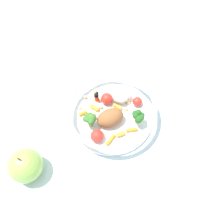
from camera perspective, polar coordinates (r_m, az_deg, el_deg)
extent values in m
plane|color=silver|center=(0.67, -0.77, -1.87)|extent=(2.40, 2.40, 0.00)
cylinder|color=white|center=(0.67, 0.00, -1.12)|extent=(0.23, 0.23, 0.01)
torus|color=white|center=(0.63, 0.00, 0.95)|extent=(0.24, 0.24, 0.01)
ellipsoid|color=brown|center=(0.64, -0.41, -1.29)|extent=(0.08, 0.09, 0.04)
cylinder|color=#8EB766|center=(0.65, 5.96, -1.84)|extent=(0.01, 0.01, 0.03)
sphere|color=#23561E|center=(0.63, 5.43, -0.37)|extent=(0.02, 0.02, 0.02)
sphere|color=#23561E|center=(0.62, 5.48, -0.92)|extent=(0.02, 0.02, 0.02)
sphere|color=#23561E|center=(0.62, 6.16, -1.66)|extent=(0.02, 0.02, 0.02)
sphere|color=#23561E|center=(0.62, 6.80, -1.27)|extent=(0.02, 0.02, 0.02)
sphere|color=#23561E|center=(0.63, 6.93, -0.75)|extent=(0.02, 0.02, 0.02)
sphere|color=#23561E|center=(0.63, 6.12, -0.17)|extent=(0.02, 0.02, 0.02)
cylinder|color=#7FAD5B|center=(0.64, -5.10, -2.52)|extent=(0.01, 0.01, 0.03)
sphere|color=#386B28|center=(0.62, -5.64, -1.08)|extent=(0.02, 0.02, 0.02)
sphere|color=#386B28|center=(0.62, -6.02, -1.58)|extent=(0.02, 0.02, 0.02)
sphere|color=#386B28|center=(0.62, -5.65, -1.80)|extent=(0.02, 0.02, 0.02)
sphere|color=#386B28|center=(0.62, -4.93, -2.15)|extent=(0.02, 0.02, 0.02)
sphere|color=#386B28|center=(0.62, -4.72, -1.44)|extent=(0.02, 0.02, 0.02)
sphere|color=#386B28|center=(0.63, -4.61, -1.24)|extent=(0.02, 0.02, 0.02)
sphere|color=#386B28|center=(0.63, -5.17, -0.78)|extent=(0.02, 0.02, 0.02)
sphere|color=silver|center=(0.68, 1.46, 4.15)|extent=(0.03, 0.03, 0.03)
sphere|color=silver|center=(0.68, 1.58, 3.42)|extent=(0.03, 0.03, 0.03)
sphere|color=silver|center=(0.67, 2.23, 3.03)|extent=(0.02, 0.02, 0.02)
sphere|color=silver|center=(0.68, 2.61, 3.59)|extent=(0.03, 0.03, 0.03)
sphere|color=silver|center=(0.69, 3.17, 3.68)|extent=(0.03, 0.03, 0.03)
sphere|color=silver|center=(0.68, 2.40, 3.77)|extent=(0.03, 0.03, 0.03)
cube|color=yellow|center=(0.69, -3.54, 2.78)|extent=(0.02, 0.01, 0.00)
cylinder|color=red|center=(0.68, -3.59, 3.25)|extent=(0.01, 0.01, 0.02)
sphere|color=black|center=(0.67, -3.66, 3.90)|extent=(0.01, 0.01, 0.01)
sphere|color=black|center=(0.67, -3.42, 4.46)|extent=(0.01, 0.01, 0.01)
sphere|color=black|center=(0.66, -3.94, 3.77)|extent=(0.01, 0.01, 0.01)
cylinder|color=orange|center=(0.64, 2.04, -5.16)|extent=(0.02, 0.03, 0.01)
cylinder|color=orange|center=(0.67, -6.80, -0.28)|extent=(0.02, 0.02, 0.01)
cylinder|color=orange|center=(0.67, -4.23, 0.71)|extent=(0.03, 0.01, 0.01)
cylinder|color=orange|center=(0.67, 1.29, 1.23)|extent=(0.03, 0.01, 0.01)
cylinder|color=orange|center=(0.63, -0.34, -6.49)|extent=(0.01, 0.03, 0.01)
cylinder|color=orange|center=(0.64, 4.58, -4.16)|extent=(0.03, 0.03, 0.01)
sphere|color=red|center=(0.68, 5.90, 2.42)|extent=(0.03, 0.03, 0.03)
sphere|color=red|center=(0.62, -3.53, -5.54)|extent=(0.03, 0.03, 0.03)
sphere|color=red|center=(0.67, -1.20, 3.11)|extent=(0.03, 0.03, 0.03)
sphere|color=#D1B775|center=(0.66, -2.95, -1.45)|extent=(0.01, 0.01, 0.01)
sphere|color=tan|center=(0.66, 1.91, -0.90)|extent=(0.01, 0.01, 0.01)
sphere|color=tan|center=(0.70, -3.94, 4.76)|extent=(0.01, 0.01, 0.01)
sphere|color=#D1B775|center=(0.64, -2.35, -4.94)|extent=(0.01, 0.01, 0.01)
sphere|color=#D1B775|center=(0.66, -2.65, -0.76)|extent=(0.01, 0.01, 0.01)
sphere|color=#D1B775|center=(0.66, -3.66, -1.26)|extent=(0.01, 0.01, 0.01)
sphere|color=#D1B775|center=(0.67, -2.58, 1.12)|extent=(0.01, 0.01, 0.01)
sphere|color=tan|center=(0.69, -6.21, 3.42)|extent=(0.01, 0.01, 0.01)
sphere|color=#D1B775|center=(0.65, -2.98, -2.08)|extent=(0.01, 0.01, 0.01)
sphere|color=tan|center=(0.68, -7.44, 0.94)|extent=(0.01, 0.01, 0.01)
sphere|color=#D1B775|center=(0.66, -4.38, -0.50)|extent=(0.01, 0.01, 0.01)
sphere|color=#D1B775|center=(0.67, 3.25, 0.69)|extent=(0.01, 0.01, 0.01)
sphere|color=#D1B775|center=(0.68, 3.83, 2.24)|extent=(0.01, 0.01, 0.01)
sphere|color=#8CB74C|center=(0.61, -19.45, -11.62)|extent=(0.08, 0.08, 0.08)
cylinder|color=brown|center=(0.57, -20.83, -10.14)|extent=(0.00, 0.00, 0.01)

